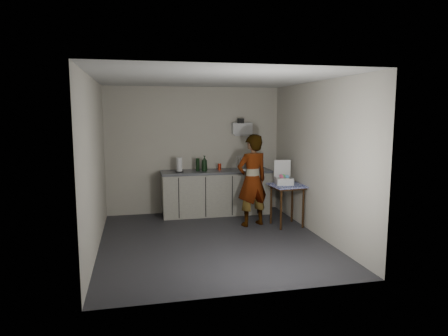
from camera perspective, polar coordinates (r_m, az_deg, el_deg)
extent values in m
plane|color=#2C2B31|center=(6.64, -1.59, -10.33)|extent=(4.00, 4.00, 0.00)
cube|color=beige|center=(8.31, -4.25, 2.52)|extent=(3.60, 0.02, 2.60)
cube|color=beige|center=(6.92, 13.08, 1.24)|extent=(0.02, 4.00, 2.60)
cube|color=beige|center=(6.27, -17.91, 0.38)|extent=(0.02, 4.00, 2.60)
cube|color=silver|center=(6.33, -1.68, 12.58)|extent=(3.60, 4.00, 0.01)
cube|color=black|center=(8.31, -1.12, -6.29)|extent=(2.20, 0.52, 0.08)
cube|color=#BAB7A5|center=(8.22, -1.13, -3.65)|extent=(2.20, 0.58, 0.86)
cube|color=#44474D|center=(8.14, -1.13, -0.51)|extent=(2.24, 0.62, 0.05)
cube|color=black|center=(7.82, -6.47, -4.30)|extent=(0.02, 0.01, 0.80)
cube|color=black|center=(7.89, -2.63, -4.15)|extent=(0.02, 0.01, 0.80)
cube|color=black|center=(8.00, 1.19, -3.97)|extent=(0.01, 0.01, 0.80)
cube|color=black|center=(8.14, 4.82, -3.79)|extent=(0.02, 0.01, 0.80)
cube|color=white|center=(8.41, 2.58, 5.67)|extent=(0.42, 0.16, 0.24)
cube|color=white|center=(8.47, 2.48, 4.74)|extent=(0.30, 0.06, 0.04)
cube|color=black|center=(8.31, 2.41, 6.75)|extent=(0.14, 0.02, 0.10)
cylinder|color=#35180C|center=(7.20, 8.15, -6.03)|extent=(0.04, 0.04, 0.71)
cylinder|color=#35180C|center=(7.39, 11.23, -5.73)|extent=(0.04, 0.04, 0.71)
cylinder|color=#35180C|center=(7.58, 6.73, -5.28)|extent=(0.04, 0.04, 0.71)
cylinder|color=#35180C|center=(7.77, 9.69, -5.02)|extent=(0.04, 0.04, 0.71)
cube|color=#35180C|center=(7.40, 9.01, -2.71)|extent=(0.57, 0.57, 0.04)
cube|color=navy|center=(7.40, 9.02, -2.47)|extent=(0.64, 0.64, 0.03)
imported|color=#B2A593|center=(7.34, 4.05, -1.77)|extent=(0.71, 0.56, 1.69)
imported|color=black|center=(8.03, -2.82, 0.66)|extent=(0.15, 0.15, 0.31)
cylinder|color=red|center=(8.20, -0.64, 0.18)|extent=(0.07, 0.07, 0.13)
cylinder|color=black|center=(8.06, -3.78, 0.49)|extent=(0.07, 0.07, 0.26)
cylinder|color=black|center=(7.97, -6.39, -0.51)|extent=(0.16, 0.16, 0.02)
cylinder|color=white|center=(7.95, -6.40, 0.52)|extent=(0.11, 0.11, 0.27)
cube|color=white|center=(8.34, 3.19, -0.08)|extent=(0.38, 0.29, 0.02)
cylinder|color=white|center=(8.16, 2.26, 0.70)|extent=(0.01, 0.01, 0.25)
cylinder|color=white|center=(8.25, 4.59, 0.76)|extent=(0.01, 0.01, 0.25)
cylinder|color=white|center=(8.40, 1.83, 0.91)|extent=(0.01, 0.01, 0.25)
cylinder|color=white|center=(8.49, 4.09, 0.97)|extent=(0.01, 0.01, 0.25)
cylinder|color=white|center=(8.30, 2.55, 0.69)|extent=(0.05, 0.21, 0.21)
cylinder|color=white|center=(8.32, 3.07, 0.70)|extent=(0.05, 0.21, 0.21)
cylinder|color=white|center=(8.34, 3.58, 0.72)|extent=(0.05, 0.21, 0.21)
cube|color=white|center=(7.43, 8.55, -2.27)|extent=(0.35, 0.35, 0.01)
cube|color=white|center=(7.28, 8.81, -1.99)|extent=(0.31, 0.06, 0.11)
cube|color=white|center=(7.56, 8.32, -1.60)|extent=(0.31, 0.06, 0.11)
cube|color=white|center=(7.39, 7.43, -1.81)|extent=(0.06, 0.31, 0.11)
cube|color=white|center=(7.45, 9.68, -1.78)|extent=(0.06, 0.31, 0.11)
cube|color=white|center=(7.54, 8.33, -0.01)|extent=(0.31, 0.06, 0.31)
cylinder|color=silver|center=(7.42, 8.56, -1.79)|extent=(0.21, 0.21, 0.11)
sphere|color=#FE5D91|center=(7.36, 8.24, -1.26)|extent=(0.07, 0.07, 0.07)
sphere|color=#5DBEFF|center=(7.38, 9.03, -1.25)|extent=(0.07, 0.07, 0.07)
sphere|color=#54CC6D|center=(7.46, 8.49, -1.14)|extent=(0.07, 0.07, 0.07)
sphere|color=#FE5D91|center=(7.44, 8.15, -1.15)|extent=(0.07, 0.07, 0.07)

